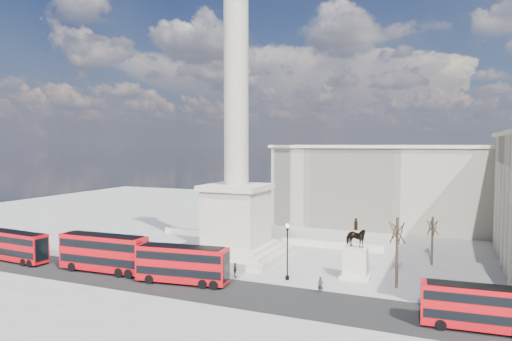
{
  "coord_description": "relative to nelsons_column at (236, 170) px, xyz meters",
  "views": [
    {
      "loc": [
        29.12,
        -55.54,
        16.76
      ],
      "look_at": [
        3.73,
        3.68,
        13.04
      ],
      "focal_mm": 32.0,
      "sensor_mm": 36.0,
      "label": 1
    }
  ],
  "objects": [
    {
      "name": "pedestrian_crossing",
      "position": [
        4.48,
        -9.73,
        -11.97
      ],
      "size": [
        0.98,
        1.19,
        1.9
      ],
      "primitive_type": "imported",
      "rotation": [
        0.0,
        0.0,
        2.13
      ],
      "color": "#2A2924",
      "rests_on": "ground"
    },
    {
      "name": "pedestrian_standing",
      "position": [
        27.61,
        -11.5,
        -12.09
      ],
      "size": [
        1.01,
        1.0,
        1.65
      ],
      "primitive_type": "imported",
      "rotation": [
        0.0,
        0.0,
        3.87
      ],
      "color": "#2A2924",
      "rests_on": "ground"
    },
    {
      "name": "bare_tree_far",
      "position": [
        26.97,
        6.39,
        -7.34
      ],
      "size": [
        1.74,
        1.74,
        7.08
      ],
      "rotation": [
        0.0,
        0.0,
        0.33
      ],
      "color": "#332319",
      "rests_on": "ground"
    },
    {
      "name": "victorian_lamp",
      "position": [
        10.82,
        -8.03,
        -8.78
      ],
      "size": [
        0.6,
        0.6,
        7.02
      ],
      "rotation": [
        0.0,
        0.0,
        0.36
      ],
      "color": "black",
      "rests_on": "ground"
    },
    {
      "name": "ground",
      "position": [
        0.0,
        -5.0,
        -12.92
      ],
      "size": [
        180.0,
        180.0,
        0.0
      ],
      "primitive_type": "plane",
      "color": "#A5A29C",
      "rests_on": "ground"
    },
    {
      "name": "equestrian_statue",
      "position": [
        18.44,
        -4.2,
        -10.31
      ],
      "size": [
        3.6,
        2.7,
        7.61
      ],
      "color": "beige",
      "rests_on": "ground"
    },
    {
      "name": "bare_tree_near",
      "position": [
        23.57,
        -5.94,
        -6.06
      ],
      "size": [
        1.99,
        1.99,
        8.7
      ],
      "rotation": [
        0.0,
        0.0,
        0.34
      ],
      "color": "#332319",
      "rests_on": "ground"
    },
    {
      "name": "balustrade_wall",
      "position": [
        0.0,
        11.0,
        -12.37
      ],
      "size": [
        40.0,
        0.6,
        1.1
      ],
      "primitive_type": "cube",
      "color": "beige",
      "rests_on": "ground"
    },
    {
      "name": "red_bus_b",
      "position": [
        -0.2,
        -14.48,
        -10.52
      ],
      "size": [
        11.52,
        3.97,
        4.58
      ],
      "rotation": [
        0.0,
        0.0,
        0.13
      ],
      "color": "red",
      "rests_on": "ground"
    },
    {
      "name": "red_bus_a",
      "position": [
        -12.35,
        -14.32,
        -10.31
      ],
      "size": [
        12.34,
        3.31,
        4.96
      ],
      "rotation": [
        0.0,
        0.0,
        0.04
      ],
      "color": "red",
      "rests_on": "ground"
    },
    {
      "name": "asphalt_road",
      "position": [
        5.0,
        -15.0,
        -12.91
      ],
      "size": [
        120.0,
        9.0,
        0.01
      ],
      "primitive_type": "cube",
      "color": "#262626",
      "rests_on": "ground"
    },
    {
      "name": "red_bus_e",
      "position": [
        -27.43,
        -15.08,
        -10.65
      ],
      "size": [
        10.78,
        3.13,
        4.32
      ],
      "rotation": [
        0.0,
        0.0,
        -0.06
      ],
      "color": "red",
      "rests_on": "ground"
    },
    {
      "name": "pedestrian_walking",
      "position": [
        15.9,
        -11.27,
        -12.01
      ],
      "size": [
        0.67,
        0.45,
        1.82
      ],
      "primitive_type": "imported",
      "rotation": [
        0.0,
        0.0,
        -0.03
      ],
      "color": "#2A2924",
      "rests_on": "ground"
    },
    {
      "name": "building_northeast",
      "position": [
        20.0,
        35.0,
        -4.59
      ],
      "size": [
        51.0,
        17.0,
        16.6
      ],
      "color": "beige",
      "rests_on": "ground"
    },
    {
      "name": "nelsons_column",
      "position": [
        0.0,
        0.0,
        0.0
      ],
      "size": [
        14.0,
        14.0,
        49.85
      ],
      "color": "beige",
      "rests_on": "ground"
    },
    {
      "name": "red_bus_c",
      "position": [
        31.91,
        -15.82,
        -10.77
      ],
      "size": [
        10.25,
        3.07,
        4.1
      ],
      "rotation": [
        0.0,
        0.0,
        0.07
      ],
      "color": "red",
      "rests_on": "ground"
    }
  ]
}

